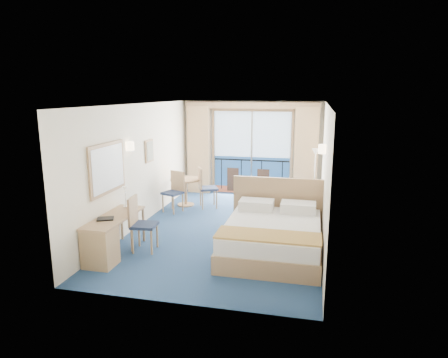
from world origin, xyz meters
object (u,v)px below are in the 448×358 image
Objects in this scene: floor_lamp at (315,163)px; desk at (103,241)px; table_chair_a at (205,185)px; desk_chair at (140,221)px; armchair at (304,196)px; nightstand at (310,218)px; table_chair_b at (175,189)px; round_table at (186,185)px; bed at (273,235)px.

floor_lamp is 5.80m from desk.
desk_chair is at bearing 147.84° from table_chair_a.
floor_lamp is (0.23, 0.61, 0.76)m from armchair.
desk_chair is 0.99× the size of table_chair_a.
desk reaches higher than nightstand.
floor_lamp is 3.68m from table_chair_b.
desk_chair reaches higher than armchair.
desk is 1.54× the size of table_chair_b.
desk is 3.83m from round_table.
armchair is at bearing 96.70° from nightstand.
floor_lamp is at bearing 12.27° from round_table.
desk is (-2.83, -1.14, 0.06)m from bed.
table_chair_b reaches higher than desk.
round_table is 0.56m from table_chair_b.
desk_chair is (-3.16, -3.86, -0.56)m from floor_lamp.
desk is 3.82m from table_chair_a.
bed is at bearing -85.09° from desk_chair.
bed is 2.51m from desk_chair.
desk is 1.93× the size of round_table.
round_table is (-3.07, -0.11, 0.15)m from armchair.
bed is 3.31m from table_chair_a.
desk_chair is (0.37, 0.69, 0.19)m from desk.
bed is at bearing -115.83° from nightstand.
floor_lamp is at bearing 88.38° from nightstand.
desk is 3.28m from table_chair_b.
table_chair_b is (0.13, 3.27, 0.17)m from desk.
table_chair_a is (0.41, 3.05, 0.01)m from desk_chair.
desk_chair is 3.14m from round_table.
desk_chair reaches higher than round_table.
desk is at bearing -144.41° from nightstand.
floor_lamp is at bearing -44.99° from desk_chair.
nightstand is at bearing 35.59° from desk.
armchair is 0.56× the size of desk.
round_table is (-3.24, 1.34, 0.25)m from nightstand.
bed is at bearing -101.79° from floor_lamp.
nightstand is at bearing -22.38° from round_table.
floor_lamp is 0.98× the size of desk.
round_table is (0.23, 3.82, 0.14)m from desk.
round_table is at bearing 157.62° from nightstand.
floor_lamp is at bearing 52.11° from desk.
table_chair_b is (-0.65, -0.46, -0.03)m from table_chair_a.
nightstand is 1.45m from armchair.
floor_lamp is at bearing -117.40° from armchair.
table_chair_a reaches higher than desk.
nightstand is at bearing -91.62° from floor_lamp.
round_table is at bearing 101.01° from table_chair_b.
table_chair_b is at bearing 166.78° from nightstand.
table_chair_a is at bearing 128.16° from bed.
desk is 1.47× the size of table_chair_a.
bed reaches higher than desk_chair.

